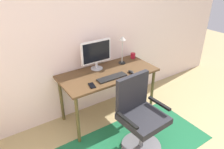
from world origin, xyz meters
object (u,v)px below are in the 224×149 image
at_px(desk, 108,77).
at_px(keyboard, 112,77).
at_px(computer_mouse, 131,72).
at_px(cell_phone, 92,85).
at_px(desk_lamp, 122,45).
at_px(office_chair, 140,120).
at_px(coffee_cup, 133,56).
at_px(monitor, 96,53).

relative_size(desk, keyboard, 3.30).
xyz_separation_m(computer_mouse, cell_phone, (-0.65, -0.01, -0.01)).
height_order(keyboard, desk_lamp, desk_lamp).
xyz_separation_m(computer_mouse, office_chair, (-0.30, -0.58, -0.35)).
bearing_deg(coffee_cup, computer_mouse, -131.57).
bearing_deg(office_chair, desk, 83.93).
xyz_separation_m(keyboard, computer_mouse, (0.31, -0.02, 0.01)).
xyz_separation_m(desk, keyboard, (-0.05, -0.18, 0.09)).
bearing_deg(monitor, cell_phone, -127.04).
bearing_deg(computer_mouse, desk_lamp, 75.20).
distance_m(desk, computer_mouse, 0.34).
xyz_separation_m(cell_phone, desk_lamp, (0.74, 0.35, 0.30)).
distance_m(computer_mouse, office_chair, 0.73).
bearing_deg(computer_mouse, desk, 142.88).
xyz_separation_m(desk_lamp, office_chair, (-0.39, -0.92, -0.63)).
xyz_separation_m(desk, office_chair, (-0.03, -0.77, -0.25)).
bearing_deg(computer_mouse, monitor, 130.83).
height_order(coffee_cup, desk_lamp, desk_lamp).
relative_size(cell_phone, desk_lamp, 0.32).
xyz_separation_m(desk, cell_phone, (-0.38, -0.21, 0.08)).
bearing_deg(desk_lamp, computer_mouse, -104.80).
xyz_separation_m(desk, monitor, (-0.08, 0.20, 0.33)).
relative_size(cell_phone, office_chair, 0.14).
distance_m(monitor, office_chair, 1.13).
height_order(desk, keyboard, keyboard).
distance_m(desk_lamp, office_chair, 1.18).
distance_m(keyboard, desk_lamp, 0.59).
bearing_deg(coffee_cup, monitor, -178.50).
xyz_separation_m(monitor, coffee_cup, (0.71, 0.02, -0.21)).
bearing_deg(keyboard, desk, 74.25).
xyz_separation_m(cell_phone, office_chair, (0.35, -0.56, -0.34)).
bearing_deg(cell_phone, keyboard, 15.87).
bearing_deg(desk, cell_phone, -151.39).
height_order(keyboard, coffee_cup, coffee_cup).
distance_m(keyboard, office_chair, 0.69).
relative_size(monitor, desk_lamp, 1.07).
height_order(keyboard, computer_mouse, computer_mouse).
bearing_deg(desk_lamp, desk, -157.58).
xyz_separation_m(keyboard, desk_lamp, (0.40, 0.32, 0.29)).
bearing_deg(office_chair, desk_lamp, 63.62).
xyz_separation_m(coffee_cup, desk_lamp, (-0.27, -0.07, 0.26)).
bearing_deg(computer_mouse, coffee_cup, 48.43).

